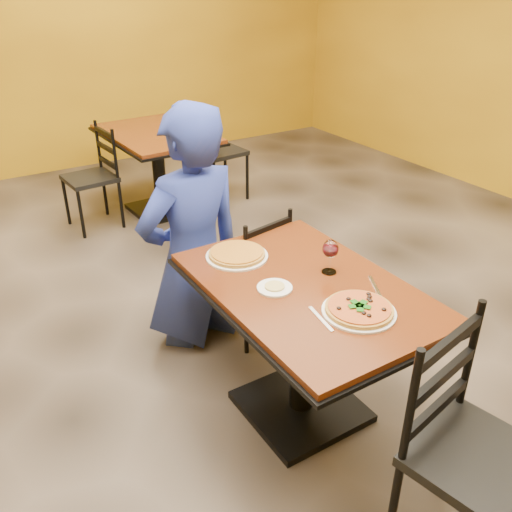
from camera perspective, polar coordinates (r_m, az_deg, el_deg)
floor at (r=3.24m, az=-0.62°, el=-10.57°), size 7.00×8.00×0.01m
wall_back at (r=6.33m, az=-21.50°, el=21.50°), size 7.00×0.01×3.00m
table_main at (r=2.58m, az=5.17°, el=-6.72°), size 0.83×1.23×0.75m
table_second at (r=5.02m, az=-10.30°, el=10.54°), size 0.85×1.22×0.75m
chair_main_near at (r=2.18m, az=22.70°, el=-19.47°), size 0.52×0.52×0.98m
chair_main_far at (r=3.25m, az=-0.80°, el=-1.70°), size 0.43×0.43×0.82m
chair_second_left at (r=4.87m, az=-17.02°, el=7.74°), size 0.42×0.42×0.87m
chair_second_right at (r=5.30m, az=-3.86°, el=10.81°), size 0.45×0.45×0.93m
diner at (r=3.11m, az=-6.77°, el=2.98°), size 0.73×0.52×1.43m
plate_main at (r=2.31m, az=10.73°, el=-5.76°), size 0.31×0.31×0.01m
pizza_main at (r=2.31m, az=10.76°, el=-5.42°), size 0.28×0.28×0.02m
plate_far at (r=2.70m, az=-2.01°, el=-0.01°), size 0.31×0.31×0.01m
pizza_far at (r=2.69m, az=-2.02°, el=0.29°), size 0.28×0.28×0.02m
side_plate at (r=2.44m, az=1.96°, el=-3.36°), size 0.16×0.16×0.01m
dip at (r=2.43m, az=1.97°, el=-3.18°), size 0.09×0.09×0.01m
wine_glass at (r=2.55m, az=7.78°, el=0.09°), size 0.08×0.08×0.18m
fork at (r=2.25m, az=6.82°, el=-6.56°), size 0.05×0.19×0.00m
knife at (r=2.50m, az=12.46°, el=-3.27°), size 0.11×0.19×0.00m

